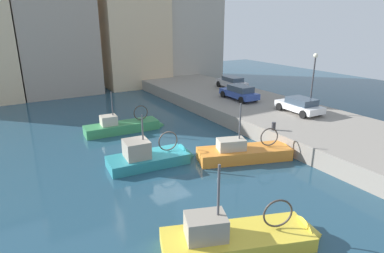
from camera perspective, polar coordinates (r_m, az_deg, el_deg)
The scene contains 13 objects.
water_surface at distance 21.15m, azimuth -4.53°, elevation -5.49°, with size 80.00×80.00×0.00m, color navy.
quay_wall at distance 27.65m, azimuth 17.27°, elevation 0.83°, with size 9.00×56.00×1.20m, color gray.
fishing_boat_green at distance 26.52m, azimuth -11.54°, elevation -0.58°, with size 6.63×2.07×4.03m.
fishing_boat_yellow at distance 13.79m, azimuth 9.34°, elevation -19.44°, with size 6.90×3.97×4.47m.
fishing_boat_teal at distance 20.35m, azimuth -6.74°, elevation -6.03°, with size 5.77×2.62×4.14m.
fishing_boat_orange at distance 21.21m, azimuth 9.94°, elevation -5.35°, with size 6.88×3.79×4.53m.
parked_car_white at distance 27.95m, azimuth 18.44°, elevation 3.59°, with size 2.21×4.06×1.28m.
parked_car_silver at distance 36.54m, azimuth 7.00°, elevation 7.72°, with size 2.05×4.25×1.32m.
parked_car_blue at distance 31.46m, azimuth 8.34°, elevation 5.98°, with size 1.92×4.25×1.37m.
mooring_bollard_mid at distance 23.18m, azimuth 14.17°, elevation 0.05°, with size 0.28×0.28×0.55m, color #2D2D33.
quay_streetlamp at distance 27.75m, azimuth 20.61°, elevation 8.74°, with size 0.36×0.36×4.83m.
waterfront_building_west_mid at distance 42.16m, azimuth -23.29°, elevation 17.61°, with size 8.83×7.28×18.02m.
waterfront_building_east_mid at distance 49.11m, azimuth -1.84°, elevation 17.85°, with size 9.54×8.59×16.24m.
Camera 1 is at (-8.48, -17.41, 8.51)m, focal length 30.32 mm.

